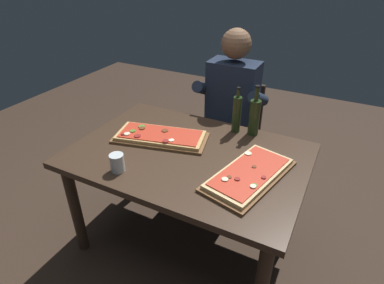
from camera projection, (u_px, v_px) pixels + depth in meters
ground_plane at (189, 239)px, 2.32m from camera, size 6.40×6.40×0.00m
dining_table at (188, 166)px, 1.99m from camera, size 1.40×0.96×0.74m
pizza_rectangular_front at (160, 136)px, 2.07m from camera, size 0.65×0.40×0.05m
pizza_rectangular_left at (249, 174)px, 1.72m from camera, size 0.41×0.62×0.05m
wine_bottle_dark at (254, 116)px, 2.08m from camera, size 0.07×0.07×0.34m
oil_bottle_amber at (237, 114)px, 2.11m from camera, size 0.06×0.06×0.31m
tumbler_near_camera at (117, 164)px, 1.76m from camera, size 0.08×0.08×0.10m
diner_chair at (233, 129)px, 2.73m from camera, size 0.44×0.44×0.87m
seated_diner at (230, 107)px, 2.51m from camera, size 0.53×0.41×1.33m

